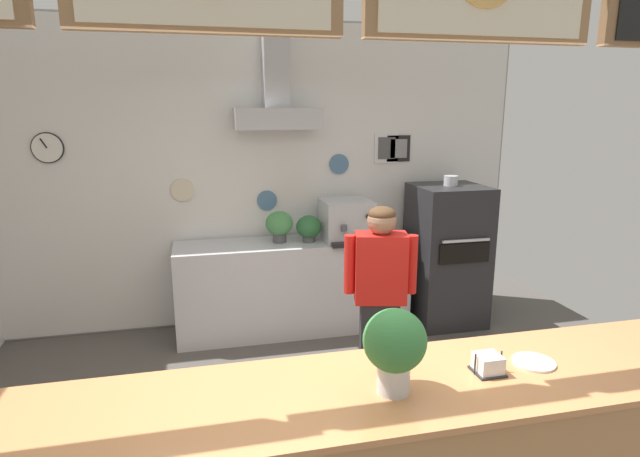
# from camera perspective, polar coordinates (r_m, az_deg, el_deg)

# --- Properties ---
(back_wall_assembly) EXTENTS (5.28, 3.17, 3.04)m
(back_wall_assembly) POSITION_cam_1_polar(r_m,az_deg,el_deg) (5.19, -5.76, 6.51)
(back_wall_assembly) COLOR gray
(back_wall_assembly) RESTS_ON ground_plane
(back_prep_counter) EXTENTS (2.29, 0.59, 0.92)m
(back_prep_counter) POSITION_cam_1_polar(r_m,az_deg,el_deg) (5.26, -2.96, -6.38)
(back_prep_counter) COLOR silver
(back_prep_counter) RESTS_ON ground_plane
(pizza_oven) EXTENTS (0.70, 0.74, 1.54)m
(pizza_oven) POSITION_cam_1_polar(r_m,az_deg,el_deg) (5.55, 13.72, -2.78)
(pizza_oven) COLOR #232326
(pizza_oven) RESTS_ON ground_plane
(shop_worker) EXTENTS (0.52, 0.30, 1.53)m
(shop_worker) POSITION_cam_1_polar(r_m,az_deg,el_deg) (3.86, 6.56, -7.72)
(shop_worker) COLOR #232328
(shop_worker) RESTS_ON ground_plane
(espresso_machine) EXTENTS (0.48, 0.56, 0.40)m
(espresso_machine) POSITION_cam_1_polar(r_m,az_deg,el_deg) (5.17, 2.90, 0.92)
(espresso_machine) COLOR #B7BABF
(espresso_machine) RESTS_ON back_prep_counter
(potted_rosemary) EXTENTS (0.27, 0.27, 0.31)m
(potted_rosemary) POSITION_cam_1_polar(r_m,az_deg,el_deg) (5.07, -4.49, 0.43)
(potted_rosemary) COLOR #4C4C51
(potted_rosemary) RESTS_ON back_prep_counter
(potted_thyme) EXTENTS (0.25, 0.25, 0.26)m
(potted_thyme) POSITION_cam_1_polar(r_m,az_deg,el_deg) (5.09, -1.23, 0.10)
(potted_thyme) COLOR #4C4C51
(potted_thyme) RESTS_ON back_prep_counter
(condiment_plate) EXTENTS (0.20, 0.20, 0.01)m
(condiment_plate) POSITION_cam_1_polar(r_m,az_deg,el_deg) (2.79, 22.38, -13.40)
(condiment_plate) COLOR white
(condiment_plate) RESTS_ON service_counter
(napkin_holder) EXTENTS (0.14, 0.13, 0.10)m
(napkin_holder) POSITION_cam_1_polar(r_m,az_deg,el_deg) (2.61, 17.94, -14.02)
(napkin_holder) COLOR #262628
(napkin_holder) RESTS_ON service_counter
(basil_vase) EXTENTS (0.27, 0.27, 0.38)m
(basil_vase) POSITION_cam_1_polar(r_m,az_deg,el_deg) (2.29, 8.17, -12.69)
(basil_vase) COLOR silver
(basil_vase) RESTS_ON service_counter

